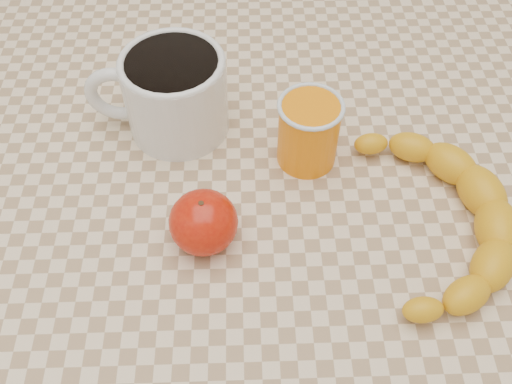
{
  "coord_description": "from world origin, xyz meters",
  "views": [
    {
      "loc": [
        -0.01,
        -0.37,
        1.26
      ],
      "look_at": [
        0.0,
        0.0,
        0.77
      ],
      "focal_mm": 40.0,
      "sensor_mm": 36.0,
      "label": 1
    }
  ],
  "objects_px": {
    "orange_juice_glass": "(309,131)",
    "banana": "(437,217)",
    "coffee_mug": "(172,91)",
    "apple": "(204,222)",
    "table": "(256,245)"
  },
  "relations": [
    {
      "from": "orange_juice_glass",
      "to": "banana",
      "type": "bearing_deg",
      "value": -39.88
    },
    {
      "from": "coffee_mug",
      "to": "orange_juice_glass",
      "type": "xyz_separation_m",
      "value": [
        0.15,
        -0.06,
        -0.01
      ]
    },
    {
      "from": "apple",
      "to": "banana",
      "type": "height_order",
      "value": "apple"
    },
    {
      "from": "apple",
      "to": "banana",
      "type": "relative_size",
      "value": 0.29
    },
    {
      "from": "table",
      "to": "coffee_mug",
      "type": "bearing_deg",
      "value": 127.25
    },
    {
      "from": "table",
      "to": "apple",
      "type": "distance_m",
      "value": 0.14
    },
    {
      "from": "coffee_mug",
      "to": "apple",
      "type": "xyz_separation_m",
      "value": [
        0.04,
        -0.17,
        -0.02
      ]
    },
    {
      "from": "orange_juice_glass",
      "to": "table",
      "type": "bearing_deg",
      "value": -132.92
    },
    {
      "from": "table",
      "to": "banana",
      "type": "distance_m",
      "value": 0.22
    },
    {
      "from": "table",
      "to": "apple",
      "type": "relative_size",
      "value": 9.18
    },
    {
      "from": "table",
      "to": "coffee_mug",
      "type": "distance_m",
      "value": 0.21
    },
    {
      "from": "table",
      "to": "banana",
      "type": "relative_size",
      "value": 2.69
    },
    {
      "from": "coffee_mug",
      "to": "apple",
      "type": "relative_size",
      "value": 1.95
    },
    {
      "from": "orange_juice_glass",
      "to": "banana",
      "type": "height_order",
      "value": "orange_juice_glass"
    },
    {
      "from": "apple",
      "to": "banana",
      "type": "xyz_separation_m",
      "value": [
        0.24,
        0.01,
        -0.01
      ]
    }
  ]
}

